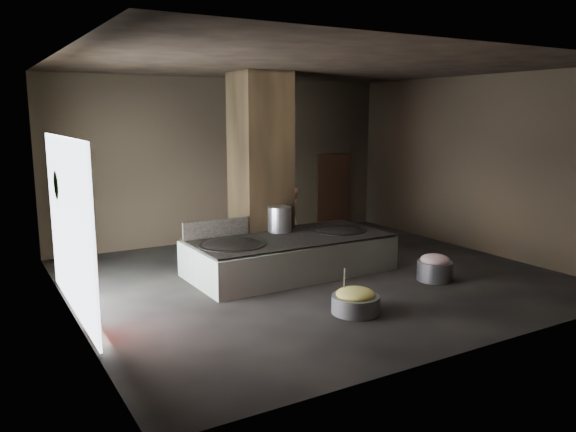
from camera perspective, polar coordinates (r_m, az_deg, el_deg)
floor at (r=12.44m, az=2.59°, el=-6.38°), size 10.00×9.00×0.10m
ceiling at (r=11.96m, az=2.77°, el=15.24°), size 10.00×9.00×0.10m
back_wall at (r=15.98m, az=-6.28°, el=5.70°), size 10.00×0.10×4.50m
front_wall at (r=8.57m, az=19.48°, el=1.17°), size 10.00×0.10×4.50m
left_wall at (r=10.18m, az=-21.95°, el=2.38°), size 0.10×9.00×4.50m
right_wall at (r=15.32m, az=18.79°, el=5.01°), size 0.10×9.00×4.50m
pillar at (r=13.47m, az=-2.82°, el=4.89°), size 1.20×1.20×4.50m
hearth_platform at (r=12.64m, az=0.19°, el=-4.03°), size 4.54×2.24×0.78m
platform_cap at (r=12.54m, az=0.19°, el=-2.15°), size 4.40×2.11×0.03m
wok_left at (r=11.86m, az=-5.74°, el=-3.26°), size 1.42×1.42×0.39m
wok_left_rim at (r=11.84m, az=-5.75°, el=-2.93°), size 1.45×1.45×0.05m
wok_right at (r=13.31m, az=5.09°, el=-1.74°), size 1.32×1.32×0.37m
wok_right_rim at (r=13.30m, az=5.10°, el=-1.44°), size 1.35×1.35×0.05m
stock_pot at (r=12.97m, az=-0.86°, el=-0.31°), size 0.55×0.55×0.59m
splash_guard at (r=12.51m, az=-7.30°, el=-1.26°), size 1.56×0.09×0.39m
cook at (r=14.53m, az=0.28°, el=-0.30°), size 0.73×0.69×1.69m
veg_basin at (r=10.27m, az=6.86°, el=-8.88°), size 0.99×0.99×0.32m
veg_fill at (r=10.21m, az=6.89°, el=-7.87°), size 0.71×0.71×0.22m
ladle at (r=10.18m, az=5.72°, el=-6.72°), size 0.21×0.30×0.61m
meat_basin at (r=12.51m, az=14.66°, el=-5.40°), size 0.82×0.82×0.41m
meat_fill at (r=12.45m, az=14.71°, el=-4.32°), size 0.62×0.62×0.24m
doorway_near at (r=16.54m, az=-2.27°, el=1.90°), size 1.18×0.08×2.38m
doorway_near_glow at (r=16.46m, az=-3.02°, el=1.67°), size 0.88×0.04×2.09m
doorway_far at (r=17.79m, az=4.58°, el=2.47°), size 1.18×0.08×2.38m
doorway_far_glow at (r=17.95m, az=4.89°, el=2.37°), size 0.75×0.04×1.77m
left_opening at (r=10.49m, az=-21.34°, el=-0.97°), size 0.04×4.20×3.10m
pavilion_sliver at (r=9.42m, az=-19.33°, el=-6.76°), size 0.05×0.90×1.70m
tree_silhouette at (r=11.49m, az=-21.93°, el=2.96°), size 0.28×1.10×1.10m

